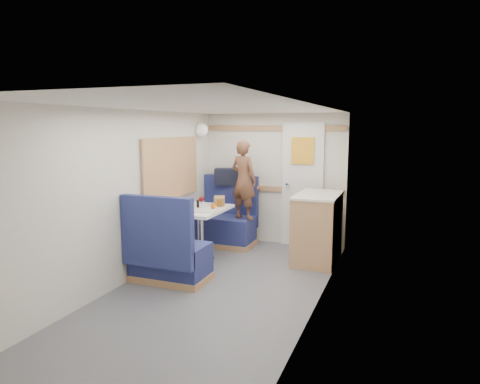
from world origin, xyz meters
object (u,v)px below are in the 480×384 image
at_px(duffel_bag, 232,177).
at_px(beer_glass, 219,204).
at_px(wine_glass, 202,200).
at_px(person, 244,180).
at_px(cheese_block, 190,210).
at_px(dome_light, 201,130).
at_px(salt_grinder, 192,205).
at_px(bench_near, 168,257).
at_px(galley_counter, 317,227).
at_px(pepper_grinder, 198,204).
at_px(dinette_table, 201,220).
at_px(tray, 208,210).
at_px(bread_loaf, 219,201).
at_px(tumbler_left, 184,208).
at_px(bench_far, 226,225).
at_px(orange_fruit, 213,206).

distance_m(duffel_bag, beer_glass, 1.06).
distance_m(duffel_bag, wine_glass, 1.16).
bearing_deg(person, cheese_block, 89.84).
relative_size(dome_light, salt_grinder, 2.45).
relative_size(person, duffel_bag, 2.20).
relative_size(bench_near, galley_counter, 1.14).
relative_size(galley_counter, duffel_bag, 1.74).
height_order(pepper_grinder, salt_grinder, pepper_grinder).
relative_size(dinette_table, bench_near, 0.88).
relative_size(galley_counter, cheese_block, 10.18).
height_order(dome_light, tray, dome_light).
relative_size(person, bread_loaf, 4.34).
xyz_separation_m(dome_light, tumbler_left, (0.31, -1.14, -0.98)).
relative_size(bench_near, beer_glass, 9.98).
relative_size(galley_counter, tray, 2.59).
bearing_deg(tumbler_left, beer_glass, 53.14).
xyz_separation_m(dinette_table, bench_near, (-0.00, -0.86, -0.27)).
distance_m(pepper_grinder, salt_grinder, 0.10).
height_order(tray, pepper_grinder, pepper_grinder).
height_order(bench_far, dome_light, dome_light).
bearing_deg(salt_grinder, tray, -15.66).
xyz_separation_m(bench_near, salt_grinder, (-0.11, 0.84, 0.46)).
height_order(bench_far, pepper_grinder, bench_far).
relative_size(bench_far, bread_loaf, 3.93).
xyz_separation_m(orange_fruit, salt_grinder, (-0.32, 0.00, -0.01)).
relative_size(dinette_table, orange_fruit, 13.14).
xyz_separation_m(cheese_block, bread_loaf, (0.12, 0.65, 0.02)).
bearing_deg(tumbler_left, dinette_table, 73.89).
bearing_deg(beer_glass, tray, -106.02).
bearing_deg(bench_far, person, -15.66).
relative_size(person, beer_glass, 11.02).
bearing_deg(orange_fruit, pepper_grinder, 162.85).
height_order(duffel_bag, tray, duffel_bag).
xyz_separation_m(bench_far, bread_loaf, (0.12, -0.52, 0.48)).
relative_size(bench_far, person, 0.91).
bearing_deg(beer_glass, salt_grinder, -156.94).
xyz_separation_m(dinette_table, bench_far, (-0.00, 0.86, -0.27)).
bearing_deg(duffel_bag, wine_glass, -105.60).
distance_m(bench_far, pepper_grinder, 0.94).
distance_m(beer_glass, pepper_grinder, 0.30).
bearing_deg(cheese_block, beer_glass, 62.28).
bearing_deg(galley_counter, salt_grinder, -160.05).
distance_m(duffel_bag, salt_grinder, 1.18).
bearing_deg(tumbler_left, pepper_grinder, 86.92).
height_order(dinette_table, orange_fruit, orange_fruit).
bearing_deg(beer_glass, tumbler_left, -126.86).
height_order(cheese_block, tumbler_left, tumbler_left).
bearing_deg(orange_fruit, galley_counter, 24.44).
height_order(bench_near, bread_loaf, bench_near).
bearing_deg(person, dome_light, 10.43).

